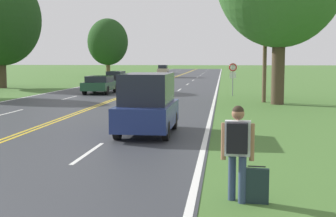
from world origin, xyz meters
TOP-DOWN VIEW (x-y plane):
  - hitchhiker_person at (7.25, 3.50)m, footprint 0.60×0.45m
  - suitcase at (7.60, 3.48)m, footprint 0.46×0.17m
  - traffic_sign at (7.64, 28.53)m, footprint 0.60×0.10m
  - utility_pole_midground at (9.43, 23.81)m, footprint 1.80×0.24m
  - tree_left_verge at (-12.85, 35.29)m, footprint 7.17×7.17m
  - tree_mid_treeline at (-10.59, 65.35)m, footprint 6.15×6.15m
  - car_dark_blue_van_nearest at (4.39, 10.98)m, footprint 1.78×3.96m
  - car_dark_green_sedan_approaching at (-2.29, 29.62)m, footprint 1.91×4.15m
  - car_black_hatchback_mid_near at (-4.64, 44.97)m, footprint 1.80×3.84m
  - car_champagne_sedan_mid_far at (-3.68, 77.68)m, footprint 1.88×4.95m

SIDE VIEW (x-z plane):
  - suitcase at x=7.60m, z-range -0.02..0.67m
  - car_black_hatchback_mid_near at x=-4.64m, z-range 0.06..1.36m
  - car_dark_green_sedan_approaching at x=-2.29m, z-range 0.05..1.39m
  - car_champagne_sedan_mid_far at x=-3.68m, z-range 0.03..1.61m
  - car_dark_blue_van_nearest at x=4.39m, z-range 0.01..2.12m
  - hitchhiker_person at x=7.25m, z-range 0.20..1.97m
  - traffic_sign at x=7.64m, z-range 0.58..2.90m
  - utility_pole_midground at x=9.43m, z-range 0.16..9.22m
  - tree_mid_treeline at x=-10.59m, z-range 0.83..9.59m
  - tree_left_verge at x=-12.85m, z-range 0.99..11.25m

